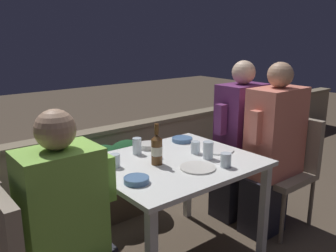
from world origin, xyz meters
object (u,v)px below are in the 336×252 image
(person_green_blouse, at_px, (70,226))
(chair_left_far, at_px, (13,227))
(chair_right_near, at_px, (286,160))
(person_purple_stripe, at_px, (238,140))
(person_coral_top, at_px, (272,150))
(chair_right_far, at_px, (252,150))
(beer_bottle, at_px, (157,149))

(person_green_blouse, relative_size, chair_left_far, 1.36)
(chair_right_near, distance_m, person_purple_stripe, 0.41)
(person_coral_top, height_order, chair_right_far, person_coral_top)
(person_purple_stripe, bearing_deg, person_coral_top, -89.13)
(chair_left_far, distance_m, person_coral_top, 1.86)
(beer_bottle, bearing_deg, chair_right_far, 7.29)
(person_green_blouse, relative_size, person_purple_stripe, 0.91)
(chair_right_far, distance_m, beer_bottle, 1.21)
(beer_bottle, bearing_deg, person_purple_stripe, 8.78)
(person_coral_top, relative_size, beer_bottle, 5.05)
(chair_right_far, bearing_deg, person_coral_top, -120.31)
(person_coral_top, distance_m, beer_bottle, 1.00)
(chair_right_near, bearing_deg, chair_right_far, 90.82)
(person_green_blouse, height_order, person_coral_top, person_coral_top)
(chair_right_far, bearing_deg, chair_right_near, -89.18)
(chair_right_near, relative_size, person_coral_top, 0.66)
(person_green_blouse, relative_size, person_coral_top, 0.90)
(chair_right_far, distance_m, person_purple_stripe, 0.24)
(person_purple_stripe, relative_size, beer_bottle, 5.02)
(person_green_blouse, height_order, beer_bottle, person_green_blouse)
(person_purple_stripe, bearing_deg, person_green_blouse, -169.06)
(person_green_blouse, height_order, person_purple_stripe, person_purple_stripe)
(person_coral_top, relative_size, chair_right_far, 1.51)
(person_green_blouse, bearing_deg, person_purple_stripe, 10.94)
(chair_left_far, bearing_deg, person_coral_top, -10.14)
(person_coral_top, bearing_deg, chair_left_far, 169.86)
(chair_right_far, xyz_separation_m, person_purple_stripe, (-0.20, 0.00, 0.13))
(person_purple_stripe, bearing_deg, beer_bottle, -171.22)
(chair_right_far, bearing_deg, person_green_blouse, -170.23)
(person_purple_stripe, bearing_deg, chair_right_near, -58.44)
(person_green_blouse, xyz_separation_m, person_coral_top, (1.63, -0.02, 0.06))
(chair_right_near, relative_size, person_purple_stripe, 0.67)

